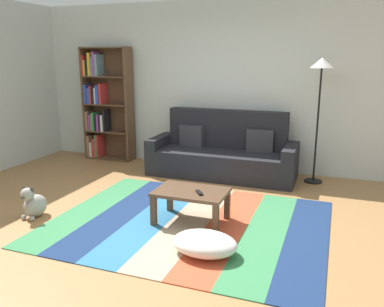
% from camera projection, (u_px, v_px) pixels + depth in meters
% --- Properties ---
extents(ground_plane, '(14.00, 14.00, 0.00)m').
position_uv_depth(ground_plane, '(164.00, 223.00, 4.44)').
color(ground_plane, '#9E7042').
extents(back_wall, '(6.80, 0.10, 2.70)m').
position_uv_depth(back_wall, '(227.00, 86.00, 6.44)').
color(back_wall, silver).
rests_on(back_wall, ground_plane).
extents(rug, '(2.99, 2.41, 0.01)m').
position_uv_depth(rug, '(189.00, 223.00, 4.44)').
color(rug, '#387F4C').
rests_on(rug, ground_plane).
extents(couch, '(2.26, 0.80, 1.00)m').
position_uv_depth(couch, '(223.00, 154.00, 6.17)').
color(couch, black).
rests_on(couch, ground_plane).
extents(bookshelf, '(0.90, 0.28, 1.98)m').
position_uv_depth(bookshelf, '(103.00, 105.00, 7.05)').
color(bookshelf, brown).
rests_on(bookshelf, ground_plane).
extents(coffee_table, '(0.79, 0.53, 0.37)m').
position_uv_depth(coffee_table, '(191.00, 196.00, 4.39)').
color(coffee_table, '#513826').
rests_on(coffee_table, rug).
extents(pouf, '(0.63, 0.46, 0.21)m').
position_uv_depth(pouf, '(205.00, 244.00, 3.70)').
color(pouf, white).
rests_on(pouf, rug).
extents(dog, '(0.22, 0.35, 0.40)m').
position_uv_depth(dog, '(34.00, 204.00, 4.57)').
color(dog, '#9E998E').
rests_on(dog, ground_plane).
extents(standing_lamp, '(0.32, 0.32, 1.80)m').
position_uv_depth(standing_lamp, '(321.00, 79.00, 5.53)').
color(standing_lamp, black).
rests_on(standing_lamp, ground_plane).
extents(tv_remote, '(0.12, 0.15, 0.02)m').
position_uv_depth(tv_remote, '(199.00, 193.00, 4.27)').
color(tv_remote, black).
rests_on(tv_remote, coffee_table).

